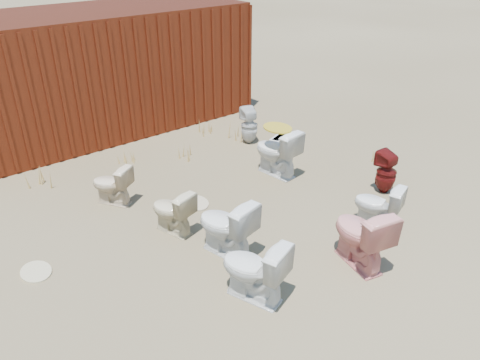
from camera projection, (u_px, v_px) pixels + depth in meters
ground at (266, 229)px, 6.67m from camera, size 100.00×100.00×0.00m
shipping_container at (101, 70)px, 9.67m from camera, size 6.00×2.40×2.40m
toilet_front_a at (254, 270)px, 5.26m from camera, size 0.68×0.89×0.80m
toilet_front_pink at (361, 235)px, 5.81m from camera, size 0.66×0.93×0.86m
toilet_front_c at (226, 227)px, 6.00m from camera, size 0.62×0.89×0.83m
toilet_front_maroon at (386, 172)px, 7.46m from camera, size 0.34×0.35×0.71m
toilet_front_e at (377, 205)px, 6.60m from camera, size 0.56×0.75×0.68m
toilet_back_beige_left at (112, 185)px, 7.17m from camera, size 0.64×0.73×0.65m
toilet_back_beige_right at (172, 211)px, 6.47m from camera, size 0.53×0.73×0.67m
toilet_back_yellowlid at (277, 152)px, 7.98m from camera, size 0.57×0.88×0.85m
toilet_back_e at (249, 126)px, 9.20m from camera, size 0.41×0.42×0.73m
yellow_lid at (278, 128)px, 7.77m from camera, size 0.43×0.54×0.02m
loose_tank at (280, 145)px, 8.84m from camera, size 0.54×0.36×0.35m
loose_lid_near at (196, 203)px, 7.29m from camera, size 0.45×0.55×0.02m
loose_lid_far at (36, 272)px, 5.83m from camera, size 0.38×0.48×0.02m
weed_clump_a at (37, 180)px, 7.66m from camera, size 0.36×0.36×0.32m
weed_clump_b at (187, 154)px, 8.61m from camera, size 0.32×0.32×0.26m
weed_clump_c at (241, 131)px, 9.48m from camera, size 0.36×0.36×0.32m
weed_clump_d at (128, 158)px, 8.49m from camera, size 0.30×0.30×0.22m
weed_clump_e at (204, 127)px, 9.76m from camera, size 0.34×0.34×0.26m
weed_clump_f at (377, 159)px, 8.45m from camera, size 0.28×0.28×0.21m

